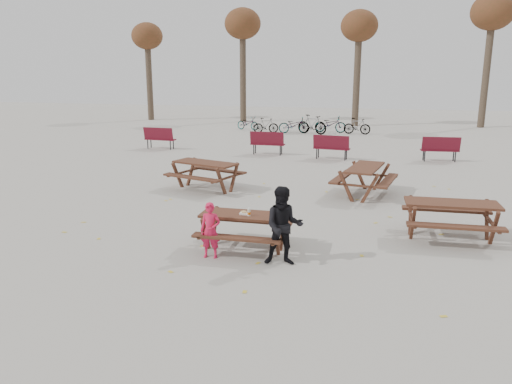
% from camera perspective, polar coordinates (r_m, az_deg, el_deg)
% --- Properties ---
extents(ground, '(80.00, 80.00, 0.00)m').
position_cam_1_polar(ground, '(10.54, -1.31, -6.56)').
color(ground, gray).
rests_on(ground, ground).
extents(main_picnic_table, '(1.80, 1.45, 0.78)m').
position_cam_1_polar(main_picnic_table, '(10.35, -1.33, -3.51)').
color(main_picnic_table, '#391D14').
rests_on(main_picnic_table, ground).
extents(food_tray, '(0.18, 0.11, 0.03)m').
position_cam_1_polar(food_tray, '(10.24, -1.38, -2.50)').
color(food_tray, white).
rests_on(food_tray, main_picnic_table).
extents(bread_roll, '(0.14, 0.06, 0.05)m').
position_cam_1_polar(bread_roll, '(10.23, -1.38, -2.27)').
color(bread_roll, tan).
rests_on(bread_roll, food_tray).
extents(soda_bottle, '(0.07, 0.07, 0.17)m').
position_cam_1_polar(soda_bottle, '(10.13, -0.81, -2.36)').
color(soda_bottle, silver).
rests_on(soda_bottle, main_picnic_table).
extents(child, '(0.43, 0.31, 1.13)m').
position_cam_1_polar(child, '(9.96, -5.23, -4.39)').
color(child, '#D41A43').
rests_on(child, ground).
extents(adult, '(0.85, 0.73, 1.54)m').
position_cam_1_polar(adult, '(9.52, 3.19, -3.92)').
color(adult, black).
rests_on(adult, ground).
extents(picnic_table_east, '(2.03, 1.66, 0.85)m').
position_cam_1_polar(picnic_table_east, '(11.81, 21.33, -3.09)').
color(picnic_table_east, '#391D14').
rests_on(picnic_table_east, ground).
extents(picnic_table_north, '(2.44, 2.18, 0.87)m').
position_cam_1_polar(picnic_table_north, '(15.66, -5.79, 1.85)').
color(picnic_table_north, '#391D14').
rests_on(picnic_table_north, ground).
extents(picnic_table_far, '(1.99, 2.31, 0.88)m').
position_cam_1_polar(picnic_table_far, '(15.18, 12.28, 1.23)').
color(picnic_table_far, '#391D14').
rests_on(picnic_table_far, ground).
extents(park_bench_row, '(14.08, 1.51, 1.03)m').
position_cam_1_polar(park_bench_row, '(21.86, 4.40, 5.51)').
color(park_bench_row, maroon).
rests_on(park_bench_row, ground).
extents(bicycle_row, '(8.34, 2.25, 1.11)m').
position_cam_1_polar(bicycle_row, '(29.95, 5.52, 7.67)').
color(bicycle_row, black).
rests_on(bicycle_row, ground).
extents(tree_row, '(32.17, 3.52, 8.26)m').
position_cam_1_polar(tree_row, '(34.81, 11.58, 17.73)').
color(tree_row, '#382B21').
rests_on(tree_row, ground).
extents(fallen_leaves, '(11.00, 11.00, 0.01)m').
position_cam_1_polar(fallen_leaves, '(12.75, 3.80, -2.91)').
color(fallen_leaves, gold).
rests_on(fallen_leaves, ground).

